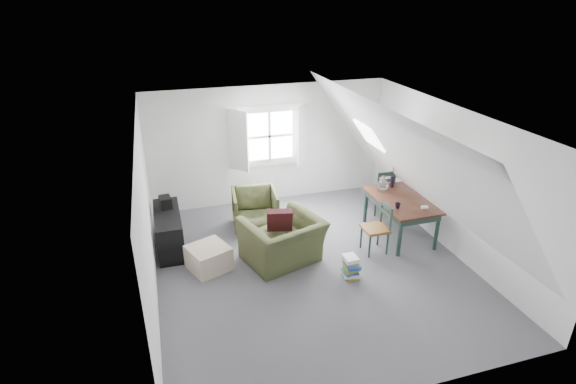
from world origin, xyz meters
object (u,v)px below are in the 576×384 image
object	(u,v)px
magazine_stack	(351,267)
armchair_near	(282,260)
armchair_far	(256,227)
ottoman	(209,258)
media_shelf	(169,233)
dining_table	(401,204)
dining_chair_near	(377,227)
dining_chair_far	(381,190)

from	to	relation	value
magazine_stack	armchair_near	bearing A→B (deg)	140.15
armchair_far	ottoman	xyz separation A→B (m)	(-1.05, -1.15, 0.20)
media_shelf	armchair_far	bearing A→B (deg)	7.37
dining_table	media_shelf	distance (m)	4.20
armchair_far	dining_chair_near	size ratio (longest dim) A/B	0.95
armchair_near	dining_chair_far	size ratio (longest dim) A/B	1.26
media_shelf	ottoman	bearing A→B (deg)	-58.90
armchair_near	dining_chair_far	bearing A→B (deg)	-171.23
armchair_far	dining_table	distance (m)	2.78
armchair_near	magazine_stack	size ratio (longest dim) A/B	3.29
dining_table	armchair_near	bearing A→B (deg)	-169.69
armchair_far	ottoman	distance (m)	1.57
media_shelf	magazine_stack	xyz separation A→B (m)	(2.71, -1.73, -0.12)
armchair_near	armchair_far	world-z (taller)	armchair_near
dining_chair_far	media_shelf	size ratio (longest dim) A/B	0.72
magazine_stack	dining_chair_near	bearing A→B (deg)	39.07
magazine_stack	armchair_far	bearing A→B (deg)	118.06
armchair_far	magazine_stack	xyz separation A→B (m)	(1.09, -2.05, 0.18)
dining_chair_far	media_shelf	world-z (taller)	dining_chair_far
ottoman	dining_table	distance (m)	3.57
armchair_far	dining_chair_far	bearing A→B (deg)	4.36
dining_table	dining_chair_far	world-z (taller)	dining_chair_far
ottoman	magazine_stack	distance (m)	2.32
armchair_far	dining_table	size ratio (longest dim) A/B	0.57
ottoman	dining_chair_near	size ratio (longest dim) A/B	0.68
ottoman	dining_chair_near	bearing A→B (deg)	-5.83
armchair_near	media_shelf	xyz separation A→B (m)	(-1.80, 0.97, 0.30)
armchair_far	armchair_near	bearing A→B (deg)	-75.96
dining_chair_far	dining_chair_near	distance (m)	1.56
dining_chair_far	ottoman	bearing A→B (deg)	19.11
armchair_near	dining_chair_near	world-z (taller)	dining_chair_near
dining_chair_far	dining_chair_near	bearing A→B (deg)	62.99
armchair_near	media_shelf	bearing A→B (deg)	-45.40
dining_table	magazine_stack	world-z (taller)	dining_table
dining_table	media_shelf	size ratio (longest dim) A/B	1.12
dining_table	ottoman	bearing A→B (deg)	-173.73
armchair_far	dining_chair_far	xyz separation A→B (m)	(2.62, -0.09, 0.50)
armchair_near	ottoman	world-z (taller)	ottoman
dining_chair_far	media_shelf	bearing A→B (deg)	6.02
armchair_near	dining_chair_near	distance (m)	1.73
media_shelf	magazine_stack	world-z (taller)	media_shelf
armchair_near	ottoman	size ratio (longest dim) A/B	2.01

